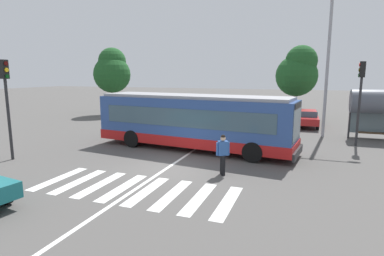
{
  "coord_description": "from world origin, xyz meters",
  "views": [
    {
      "loc": [
        5.65,
        -12.46,
        4.17
      ],
      "look_at": [
        -0.1,
        3.31,
        1.3
      ],
      "focal_mm": 29.28,
      "sensor_mm": 36.0,
      "label": 1
    }
  ],
  "objects": [
    {
      "name": "pedestrian_crossing_street",
      "position": [
        2.52,
        -0.11,
        0.97
      ],
      "size": [
        0.51,
        0.43,
        1.72
      ],
      "color": "black",
      "rests_on": "ground_plane"
    },
    {
      "name": "twin_arm_street_lamp",
      "position": [
        6.85,
        10.32,
        6.0
      ],
      "size": [
        4.45,
        0.32,
        9.88
      ],
      "color": "#939399",
      "rests_on": "ground_plane"
    },
    {
      "name": "traffic_light_far_corner",
      "position": [
        8.57,
        7.88,
        3.28
      ],
      "size": [
        0.33,
        0.32,
        4.91
      ],
      "color": "#28282B",
      "rests_on": "ground_plane"
    },
    {
      "name": "parked_car_charcoal",
      "position": [
        2.95,
        14.66,
        0.77
      ],
      "size": [
        1.89,
        4.51,
        1.35
      ],
      "color": "black",
      "rests_on": "ground_plane"
    },
    {
      "name": "parked_car_white",
      "position": [
        0.09,
        14.7,
        0.77
      ],
      "size": [
        1.98,
        4.55,
        1.35
      ],
      "color": "black",
      "rests_on": "ground_plane"
    },
    {
      "name": "background_tree_right",
      "position": [
        4.78,
        19.11,
        4.46
      ],
      "size": [
        3.88,
        3.88,
        6.88
      ],
      "color": "brown",
      "rests_on": "ground_plane"
    },
    {
      "name": "lane_center_line",
      "position": [
        -0.07,
        2.0,
        0.0
      ],
      "size": [
        0.16,
        24.0,
        0.01
      ],
      "primitive_type": "cube",
      "color": "silver",
      "rests_on": "ground_plane"
    },
    {
      "name": "background_tree_left",
      "position": [
        -13.43,
        15.65,
        4.57
      ],
      "size": [
        3.79,
        3.79,
        6.93
      ],
      "color": "brown",
      "rests_on": "ground_plane"
    },
    {
      "name": "ground_plane",
      "position": [
        0.0,
        0.0,
        0.0
      ],
      "size": [
        160.0,
        160.0,
        0.0
      ],
      "primitive_type": "plane",
      "color": "#514F4C"
    },
    {
      "name": "city_transit_bus",
      "position": [
        -0.23,
        3.84,
        1.59
      ],
      "size": [
        11.64,
        3.89,
        3.06
      ],
      "color": "black",
      "rests_on": "ground_plane"
    },
    {
      "name": "crosswalk_painted_stripes",
      "position": [
        -0.1,
        -2.87,
        0.0
      ],
      "size": [
        7.46,
        2.97,
        0.01
      ],
      "color": "silver",
      "rests_on": "ground_plane"
    },
    {
      "name": "parked_car_champagne",
      "position": [
        -5.18,
        14.15,
        0.77
      ],
      "size": [
        1.97,
        4.55,
        1.35
      ],
      "color": "black",
      "rests_on": "ground_plane"
    },
    {
      "name": "parked_car_silver",
      "position": [
        -2.48,
        14.2,
        0.77
      ],
      "size": [
        2.0,
        4.56,
        1.35
      ],
      "color": "black",
      "rests_on": "ground_plane"
    },
    {
      "name": "traffic_light_near_corner",
      "position": [
        -7.92,
        -1.33,
        3.26
      ],
      "size": [
        0.33,
        0.32,
        4.87
      ],
      "color": "#28282B",
      "rests_on": "ground_plane"
    },
    {
      "name": "parked_car_red",
      "position": [
        5.72,
        14.26,
        0.77
      ],
      "size": [
        1.97,
        4.55,
        1.35
      ],
      "color": "black",
      "rests_on": "ground_plane"
    }
  ]
}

